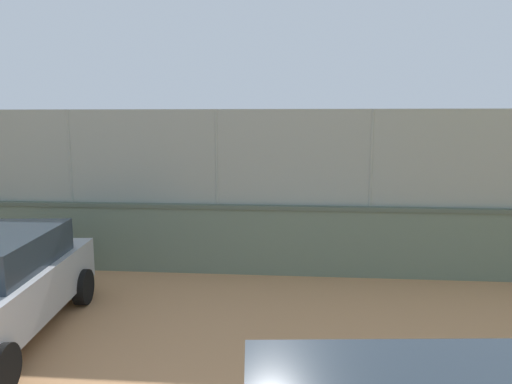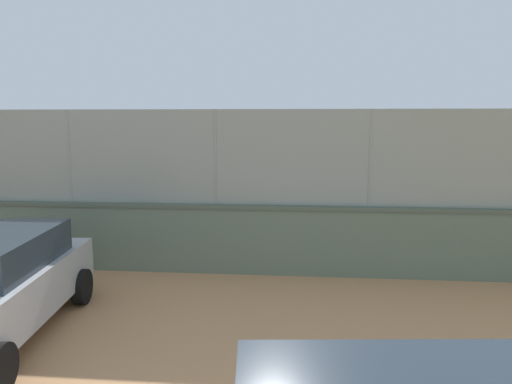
% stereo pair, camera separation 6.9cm
% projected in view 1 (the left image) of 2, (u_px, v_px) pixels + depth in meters
% --- Properties ---
extents(ground_plane, '(260.00, 260.00, 0.00)m').
position_uv_depth(ground_plane, '(233.00, 190.00, 22.12)').
color(ground_plane, tan).
extents(perimeter_wall, '(25.73, 1.33, 1.47)m').
position_uv_depth(perimeter_wall, '(75.00, 235.00, 10.32)').
color(perimeter_wall, slate).
rests_on(perimeter_wall, ground_plane).
extents(fence_panel_on_wall, '(25.27, 0.97, 1.96)m').
position_uv_depth(fence_panel_on_wall, '(70.00, 156.00, 10.06)').
color(fence_panel_on_wall, gray).
rests_on(fence_panel_on_wall, perimeter_wall).
extents(player_baseline_waiting, '(0.87, 0.97, 1.62)m').
position_uv_depth(player_baseline_waiting, '(256.00, 207.00, 12.49)').
color(player_baseline_waiting, black).
rests_on(player_baseline_waiting, ground_plane).
extents(player_crossing_court, '(0.98, 0.89, 1.72)m').
position_uv_depth(player_crossing_court, '(336.00, 169.00, 21.46)').
color(player_crossing_court, '#591919').
rests_on(player_crossing_court, ground_plane).
extents(sports_ball, '(0.19, 0.19, 0.19)m').
position_uv_depth(sports_ball, '(301.00, 245.00, 11.94)').
color(sports_ball, yellow).
rests_on(sports_ball, ground_plane).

